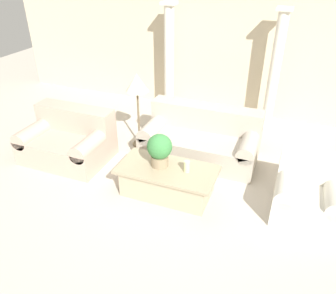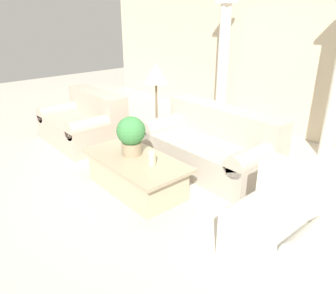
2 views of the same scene
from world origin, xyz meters
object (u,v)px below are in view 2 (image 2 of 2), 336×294
at_px(loveseat, 85,122).
at_px(coffee_table, 136,174).
at_px(potted_plant, 131,134).
at_px(floor_lamp, 156,77).
at_px(sofa_long, 211,144).
at_px(armchair, 290,227).

distance_m(loveseat, coffee_table, 1.97).
xyz_separation_m(loveseat, coffee_table, (1.94, -0.34, -0.12)).
distance_m(potted_plant, floor_lamp, 1.48).
xyz_separation_m(sofa_long, potted_plant, (-0.28, -1.18, 0.37)).
bearing_deg(armchair, potted_plant, -172.59).
bearing_deg(floor_lamp, coffee_table, -48.93).
relative_size(sofa_long, coffee_table, 1.36).
height_order(potted_plant, armchair, potted_plant).
relative_size(coffee_table, floor_lamp, 1.05).
bearing_deg(floor_lamp, sofa_long, 3.27).
bearing_deg(armchair, loveseat, 179.57).
distance_m(loveseat, armchair, 3.85).
bearing_deg(sofa_long, armchair, -27.39).
distance_m(potted_plant, armchair, 2.09).
relative_size(loveseat, coffee_table, 0.99).
xyz_separation_m(potted_plant, armchair, (2.04, 0.27, -0.37)).
height_order(loveseat, armchair, loveseat).
relative_size(potted_plant, floor_lamp, 0.36).
relative_size(sofa_long, loveseat, 1.38).
relative_size(loveseat, potted_plant, 2.86).
distance_m(sofa_long, loveseat, 2.27).
bearing_deg(floor_lamp, armchair, -16.19).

